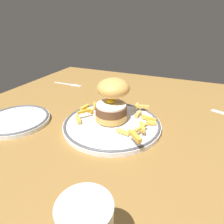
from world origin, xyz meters
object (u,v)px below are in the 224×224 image
fork (68,84)px  side_plate (17,120)px  dinner_plate (112,124)px  burger (113,98)px

fork → side_plate: bearing=-79.8°
dinner_plate → fork: size_ratio=1.93×
side_plate → fork: (-6.42, 35.62, -0.65)cm
side_plate → fork: size_ratio=1.32×
burger → side_plate: burger is taller
dinner_plate → burger: (-1.07, 2.91, 6.53)cm
side_plate → fork: bearing=100.2°
dinner_plate → fork: 42.61cm
side_plate → fork: side_plate is taller
side_plate → fork: 36.20cm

